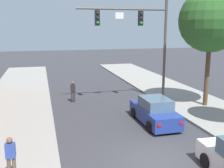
{
  "coord_description": "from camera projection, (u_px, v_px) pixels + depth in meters",
  "views": [
    {
      "loc": [
        -4.54,
        -9.91,
        5.67
      ],
      "look_at": [
        -0.08,
        7.03,
        2.0
      ],
      "focal_mm": 43.31,
      "sensor_mm": 36.0,
      "label": 1
    }
  ],
  "objects": [
    {
      "name": "ground_plane",
      "position": [
        155.0,
        161.0,
        11.67
      ],
      "size": [
        120.0,
        120.0,
        0.0
      ],
      "primitive_type": "plane",
      "color": "#38383D"
    },
    {
      "name": "traffic_signal_mast",
      "position": [
        141.0,
        32.0,
        19.78
      ],
      "size": [
        6.79,
        0.38,
        7.5
      ],
      "color": "#514C47",
      "rests_on": "sidewalk_right"
    },
    {
      "name": "car_lead_blue",
      "position": [
        154.0,
        112.0,
        16.17
      ],
      "size": [
        1.84,
        4.24,
        1.6
      ],
      "color": "navy",
      "rests_on": "ground"
    },
    {
      "name": "pedestrian_sidewalk_left_walker",
      "position": [
        11.0,
        156.0,
        9.87
      ],
      "size": [
        0.36,
        0.22,
        1.64
      ],
      "color": "brown",
      "rests_on": "sidewalk_left"
    },
    {
      "name": "pedestrian_crossing_road",
      "position": [
        73.0,
        91.0,
        20.76
      ],
      "size": [
        0.36,
        0.22,
        1.64
      ],
      "color": "#333338",
      "rests_on": "ground"
    },
    {
      "name": "street_tree_second",
      "position": [
        211.0,
        20.0,
        18.43
      ],
      "size": [
        4.4,
        4.4,
        8.21
      ],
      "color": "brown",
      "rests_on": "sidewalk_right"
    }
  ]
}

